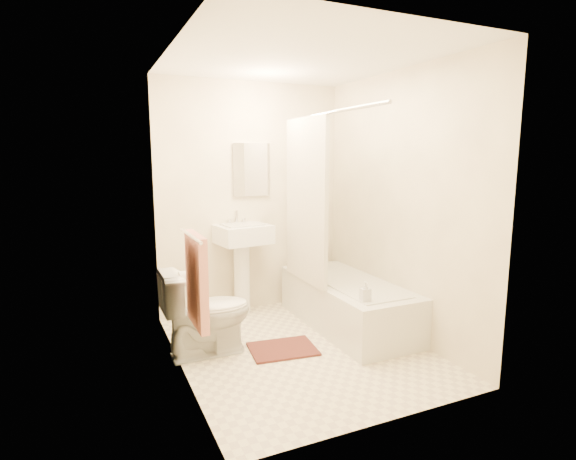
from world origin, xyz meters
name	(u,v)px	position (x,y,z in m)	size (l,w,h in m)	color
floor	(300,348)	(0.00, 0.00, 0.00)	(2.40, 2.40, 0.00)	beige
ceiling	(301,57)	(0.00, 0.00, 2.40)	(2.40, 2.40, 0.00)	white
wall_back	(251,198)	(0.00, 1.20, 1.20)	(2.00, 0.02, 2.40)	beige
wall_left	(177,217)	(-1.00, 0.00, 1.20)	(0.02, 2.40, 2.40)	beige
wall_right	(399,205)	(1.00, 0.00, 1.20)	(0.02, 2.40, 2.40)	beige
mirror	(251,170)	(0.00, 1.18, 1.50)	(0.40, 0.03, 0.55)	white
curtain_rod	(328,113)	(0.30, 0.10, 2.00)	(0.03, 0.03, 1.70)	silver
shower_curtain	(306,201)	(0.30, 0.50, 1.22)	(0.04, 0.80, 1.55)	silver
towel_bar	(191,236)	(-0.96, -0.25, 1.10)	(0.02, 0.02, 0.60)	silver
towel	(197,280)	(-0.93, -0.25, 0.78)	(0.06, 0.45, 0.66)	#CC7266
toilet_paper	(186,278)	(-0.93, 0.12, 0.70)	(0.12, 0.12, 0.11)	white
toilet	(207,312)	(-0.75, 0.23, 0.36)	(0.41, 0.74, 0.72)	white
sink	(243,265)	(-0.15, 1.06, 0.51)	(0.52, 0.42, 1.03)	white
bathtub	(347,303)	(0.65, 0.30, 0.22)	(0.70, 1.59, 0.45)	silver
bath_mat	(283,349)	(-0.15, 0.03, 0.01)	(0.55, 0.42, 0.02)	#512820
soap_bottle	(365,292)	(0.45, -0.30, 0.53)	(0.08, 0.08, 0.17)	silver
scrub_brush	(318,269)	(0.58, 0.76, 0.47)	(0.07, 0.22, 0.04)	#379D64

